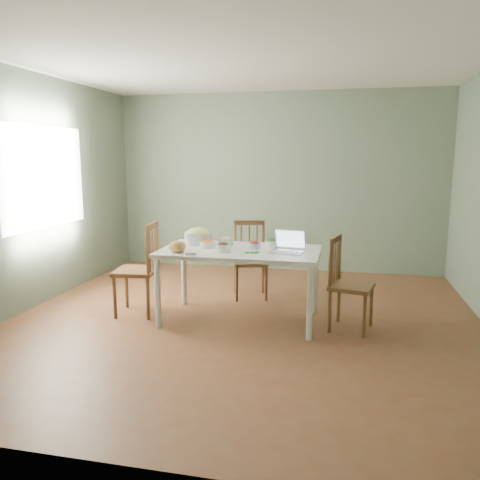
% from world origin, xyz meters
% --- Properties ---
extents(floor, '(5.00, 5.00, 0.00)m').
position_xyz_m(floor, '(0.00, 0.00, 0.00)').
color(floor, brown).
rests_on(floor, ground).
extents(ceiling, '(5.00, 5.00, 0.00)m').
position_xyz_m(ceiling, '(0.00, 0.00, 2.70)').
color(ceiling, white).
rests_on(ceiling, ground).
extents(wall_back, '(5.00, 0.00, 2.70)m').
position_xyz_m(wall_back, '(0.00, 2.50, 1.35)').
color(wall_back, '#596A52').
rests_on(wall_back, ground).
extents(wall_front, '(5.00, 0.00, 2.70)m').
position_xyz_m(wall_front, '(0.00, -2.50, 1.35)').
color(wall_front, '#596A52').
rests_on(wall_front, ground).
extents(wall_left, '(0.00, 5.00, 2.70)m').
position_xyz_m(wall_left, '(-2.50, 0.00, 1.35)').
color(wall_left, '#596A52').
rests_on(wall_left, ground).
extents(window_left, '(0.04, 1.60, 1.20)m').
position_xyz_m(window_left, '(-2.48, 0.30, 1.50)').
color(window_left, white).
rests_on(window_left, ground).
extents(dining_table, '(1.66, 0.93, 0.78)m').
position_xyz_m(dining_table, '(-0.04, 0.04, 0.39)').
color(dining_table, silver).
rests_on(dining_table, floor).
extents(chair_far, '(0.51, 0.50, 0.95)m').
position_xyz_m(chair_far, '(-0.10, 0.89, 0.47)').
color(chair_far, brown).
rests_on(chair_far, floor).
extents(chair_left, '(0.49, 0.50, 1.03)m').
position_xyz_m(chair_left, '(-1.22, 0.01, 0.51)').
color(chair_left, brown).
rests_on(chair_left, floor).
extents(chair_right, '(0.49, 0.50, 0.95)m').
position_xyz_m(chair_right, '(1.12, 0.01, 0.48)').
color(chair_right, brown).
rests_on(chair_right, floor).
extents(bread_boule, '(0.22, 0.22, 0.12)m').
position_xyz_m(bread_boule, '(-0.64, -0.24, 0.84)').
color(bread_boule, '#C88E46').
rests_on(bread_boule, dining_table).
extents(butter_stick, '(0.11, 0.05, 0.03)m').
position_xyz_m(butter_stick, '(-0.45, -0.37, 0.79)').
color(butter_stick, white).
rests_on(butter_stick, dining_table).
extents(bowl_squash, '(0.37, 0.37, 0.18)m').
position_xyz_m(bowl_squash, '(-0.57, 0.25, 0.87)').
color(bowl_squash, gold).
rests_on(bowl_squash, dining_table).
extents(bowl_carrot, '(0.20, 0.20, 0.09)m').
position_xyz_m(bowl_carrot, '(-0.41, 0.06, 0.82)').
color(bowl_carrot, '#C72F00').
rests_on(bowl_carrot, dining_table).
extents(bowl_onion, '(0.22, 0.22, 0.09)m').
position_xyz_m(bowl_onion, '(-0.25, 0.26, 0.82)').
color(bowl_onion, beige).
rests_on(bowl_onion, dining_table).
extents(bowl_mushroom, '(0.16, 0.16, 0.09)m').
position_xyz_m(bowl_mushroom, '(-0.18, -0.12, 0.82)').
color(bowl_mushroom, '#321911').
rests_on(bowl_mushroom, dining_table).
extents(bowl_redpep, '(0.16, 0.16, 0.08)m').
position_xyz_m(bowl_redpep, '(0.10, 0.10, 0.82)').
color(bowl_redpep, red).
rests_on(bowl_redpep, dining_table).
extents(bowl_broccoli, '(0.17, 0.17, 0.10)m').
position_xyz_m(bowl_broccoli, '(0.27, 0.24, 0.83)').
color(bowl_broccoli, '#254B1D').
rests_on(bowl_broccoli, dining_table).
extents(flatbread, '(0.23, 0.23, 0.02)m').
position_xyz_m(flatbread, '(0.31, 0.40, 0.79)').
color(flatbread, tan).
rests_on(flatbread, dining_table).
extents(basil_bunch, '(0.19, 0.19, 0.02)m').
position_xyz_m(basil_bunch, '(0.11, -0.11, 0.79)').
color(basil_bunch, '#2E6124').
rests_on(basil_bunch, dining_table).
extents(laptop, '(0.37, 0.35, 0.22)m').
position_xyz_m(laptop, '(0.45, -0.04, 0.89)').
color(laptop, silver).
rests_on(laptop, dining_table).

